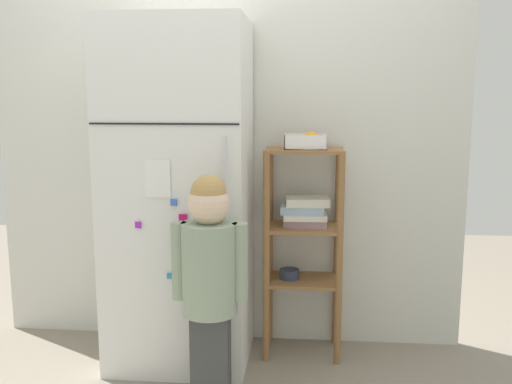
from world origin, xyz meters
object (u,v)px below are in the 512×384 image
(fruit_bin, at_px, (308,142))
(child_standing, at_px, (210,268))
(refrigerator, at_px, (179,196))
(pantry_shelf_unit, at_px, (303,230))

(fruit_bin, bearing_deg, child_standing, -127.20)
(refrigerator, bearing_deg, fruit_bin, 10.84)
(refrigerator, height_order, child_standing, refrigerator)
(child_standing, height_order, pantry_shelf_unit, pantry_shelf_unit)
(refrigerator, xyz_separation_m, pantry_shelf_unit, (0.64, 0.14, -0.20))
(child_standing, distance_m, pantry_shelf_unit, 0.71)
(fruit_bin, bearing_deg, pantry_shelf_unit, 150.20)
(pantry_shelf_unit, bearing_deg, fruit_bin, -29.80)
(pantry_shelf_unit, bearing_deg, child_standing, -125.72)
(refrigerator, xyz_separation_m, fruit_bin, (0.66, 0.13, 0.28))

